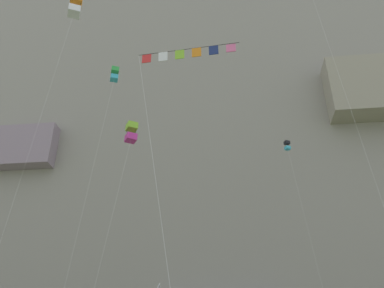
{
  "coord_description": "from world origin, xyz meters",
  "views": [
    {
      "loc": [
        2.31,
        -6.93,
        3.59
      ],
      "look_at": [
        -0.47,
        18.68,
        17.89
      ],
      "focal_mm": 38.24,
      "sensor_mm": 36.0,
      "label": 1
    }
  ],
  "objects_px": {
    "kite_box_high_right": "(114,75)",
    "kite_box_near_cliff": "(75,6)",
    "kite_box_upper_right": "(288,147)",
    "kite_banner_far_left": "(187,59)",
    "kite_box_high_center": "(131,133)"
  },
  "relations": [
    {
      "from": "kite_box_high_right",
      "to": "kite_box_near_cliff",
      "type": "bearing_deg",
      "value": -139.33
    },
    {
      "from": "kite_box_near_cliff",
      "to": "kite_box_high_right",
      "type": "xyz_separation_m",
      "value": [
        3.57,
        3.07,
        -6.21
      ]
    },
    {
      "from": "kite_box_upper_right",
      "to": "kite_box_high_right",
      "type": "distance_m",
      "value": 22.52
    },
    {
      "from": "kite_banner_far_left",
      "to": "kite_box_upper_right",
      "type": "height_order",
      "value": "kite_box_upper_right"
    },
    {
      "from": "kite_box_near_cliff",
      "to": "kite_box_upper_right",
      "type": "bearing_deg",
      "value": 39.84
    },
    {
      "from": "kite_box_high_right",
      "to": "kite_banner_far_left",
      "type": "bearing_deg",
      "value": -56.74
    },
    {
      "from": "kite_box_upper_right",
      "to": "kite_box_high_center",
      "type": "bearing_deg",
      "value": -129.07
    },
    {
      "from": "kite_box_upper_right",
      "to": "kite_box_near_cliff",
      "type": "bearing_deg",
      "value": -140.16
    },
    {
      "from": "kite_box_high_center",
      "to": "kite_box_high_right",
      "type": "xyz_separation_m",
      "value": [
        -3.02,
        3.24,
        8.4
      ]
    },
    {
      "from": "kite_box_near_cliff",
      "to": "kite_box_high_right",
      "type": "height_order",
      "value": "kite_box_near_cliff"
    },
    {
      "from": "kite_banner_far_left",
      "to": "kite_box_upper_right",
      "type": "xyz_separation_m",
      "value": [
        8.8,
        27.34,
        9.0
      ]
    },
    {
      "from": "kite_box_high_center",
      "to": "kite_banner_far_left",
      "type": "xyz_separation_m",
      "value": [
        5.49,
        -9.74,
        -1.58
      ]
    },
    {
      "from": "kite_box_near_cliff",
      "to": "kite_box_high_center",
      "type": "bearing_deg",
      "value": -1.48
    },
    {
      "from": "kite_box_high_center",
      "to": "kite_box_upper_right",
      "type": "bearing_deg",
      "value": 50.93
    },
    {
      "from": "kite_box_high_center",
      "to": "kite_box_upper_right",
      "type": "relative_size",
      "value": 0.73
    }
  ]
}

